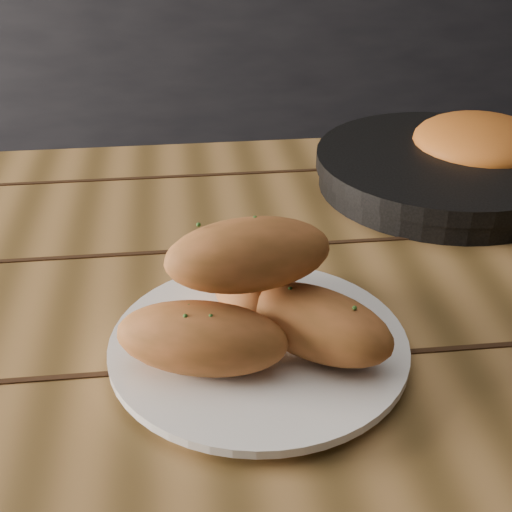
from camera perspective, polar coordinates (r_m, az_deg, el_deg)
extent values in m
cube|color=black|center=(2.56, -12.61, 14.13)|extent=(2.80, 0.60, 0.90)
cube|color=olive|center=(0.73, 10.41, -3.98)|extent=(1.40, 0.84, 0.04)
cylinder|color=white|center=(0.62, 0.21, -7.64)|extent=(0.23, 0.23, 0.01)
cylinder|color=white|center=(0.62, 0.21, -7.05)|extent=(0.26, 0.26, 0.01)
ellipsoid|color=#B76332|center=(0.57, -4.36, -6.58)|extent=(0.15, 0.09, 0.06)
ellipsoid|color=#B76332|center=(0.58, 4.85, -5.42)|extent=(0.14, 0.13, 0.06)
ellipsoid|color=#B76332|center=(0.64, -0.70, -1.99)|extent=(0.07, 0.13, 0.06)
ellipsoid|color=#B76332|center=(0.56, -0.62, 0.10)|extent=(0.14, 0.08, 0.06)
cylinder|color=black|center=(0.95, 14.63, 6.20)|extent=(0.31, 0.31, 0.03)
cylinder|color=black|center=(0.94, 14.79, 7.31)|extent=(0.32, 0.32, 0.02)
cylinder|color=white|center=(1.00, 17.32, 7.36)|extent=(0.21, 0.21, 0.04)
ellipsoid|color=orange|center=(0.99, 17.54, 8.69)|extent=(0.18, 0.18, 0.06)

